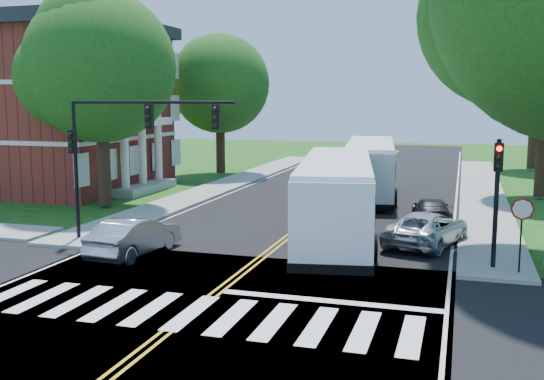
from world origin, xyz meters
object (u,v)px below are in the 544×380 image
at_px(bus_follow, 370,167).
at_px(signal_nw, 125,137).
at_px(bus_lead, 336,196).
at_px(suv, 427,229).
at_px(dark_sedan, 432,210).
at_px(signal_ne, 497,186).
at_px(hatchback, 135,236).

bearing_deg(bus_follow, signal_nw, 57.48).
height_order(signal_nw, bus_lead, signal_nw).
bearing_deg(signal_nw, suv, 16.11).
bearing_deg(bus_lead, dark_sedan, -138.26).
relative_size(signal_nw, bus_follow, 0.55).
xyz_separation_m(bus_lead, dark_sedan, (3.74, 4.65, -1.20)).
distance_m(signal_nw, suv, 12.66).
height_order(signal_ne, bus_follow, signal_ne).
bearing_deg(bus_lead, suv, 165.45).
height_order(bus_lead, suv, bus_lead).
bearing_deg(signal_nw, hatchback, -52.69).
height_order(bus_lead, bus_follow, bus_lead).
relative_size(bus_lead, suv, 2.72).
xyz_separation_m(suv, dark_sedan, (-0.05, 4.99, -0.10)).
bearing_deg(bus_lead, hatchback, 28.34).
height_order(signal_ne, dark_sedan, signal_ne).
bearing_deg(bus_follow, hatchback, 62.66).
distance_m(signal_nw, dark_sedan, 14.78).
bearing_deg(signal_ne, bus_follow, 112.28).
bearing_deg(hatchback, bus_lead, -137.29).
height_order(hatchback, dark_sedan, hatchback).
distance_m(hatchback, dark_sedan, 14.36).
distance_m(bus_lead, dark_sedan, 6.09).
height_order(bus_lead, hatchback, bus_lead).
bearing_deg(signal_nw, bus_lead, 25.24).
height_order(bus_follow, hatchback, bus_follow).
bearing_deg(dark_sedan, signal_ne, 97.95).
xyz_separation_m(bus_follow, suv, (4.09, -12.53, -1.05)).
relative_size(hatchback, dark_sedan, 1.10).
xyz_separation_m(signal_nw, hatchback, (1.14, -1.50, -3.64)).
xyz_separation_m(signal_nw, signal_ne, (14.06, 0.01, -1.41)).
distance_m(signal_ne, bus_lead, 7.31).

